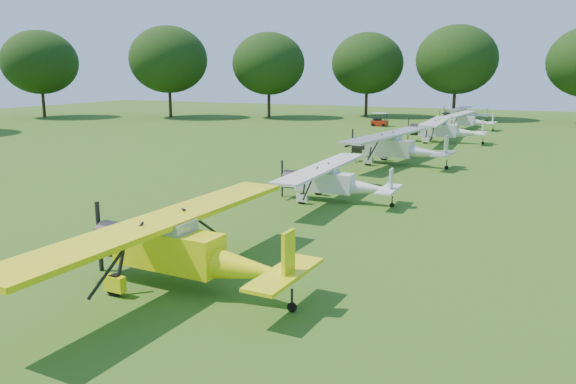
% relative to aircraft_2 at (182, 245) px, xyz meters
% --- Properties ---
extents(ground, '(160.00, 160.00, 0.00)m').
position_rel_aircraft_2_xyz_m(ground, '(-0.00, 11.24, -1.40)').
color(ground, '#255A16').
rests_on(ground, ground).
extents(tree_belt, '(137.36, 130.27, 14.52)m').
position_rel_aircraft_2_xyz_m(tree_belt, '(3.57, 11.41, 6.63)').
color(tree_belt, black).
rests_on(tree_belt, ground).
extents(aircraft_2, '(7.66, 12.18, 2.40)m').
position_rel_aircraft_2_xyz_m(aircraft_2, '(0.00, 0.00, 0.00)').
color(aircraft_2, '#F5EF0A').
rests_on(aircraft_2, ground).
extents(aircraft_3, '(6.33, 10.04, 1.99)m').
position_rel_aircraft_2_xyz_m(aircraft_3, '(0.08, 13.15, -0.24)').
color(aircraft_3, silver).
rests_on(aircraft_3, ground).
extents(aircraft_4, '(7.69, 12.19, 2.39)m').
position_rel_aircraft_2_xyz_m(aircraft_4, '(0.14, 26.03, -0.00)').
color(aircraft_4, silver).
rests_on(aircraft_4, ground).
extents(aircraft_5, '(7.26, 11.54, 2.28)m').
position_rel_aircraft_2_xyz_m(aircraft_5, '(1.09, 40.53, -0.07)').
color(aircraft_5, silver).
rests_on(aircraft_5, ground).
extents(aircraft_6, '(6.46, 10.28, 2.02)m').
position_rel_aircraft_2_xyz_m(aircraft_6, '(1.28, 53.90, -0.22)').
color(aircraft_6, silver).
rests_on(aircraft_6, ground).
extents(aircraft_7, '(6.11, 9.73, 1.91)m').
position_rel_aircraft_2_xyz_m(aircraft_7, '(-0.28, 65.43, -0.29)').
color(aircraft_7, silver).
rests_on(aircraft_7, ground).
extents(golf_cart, '(1.97, 1.28, 1.62)m').
position_rel_aircraft_2_xyz_m(golf_cart, '(-8.79, 53.76, -0.86)').
color(golf_cart, '#A01E0B').
rests_on(golf_cart, ground).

